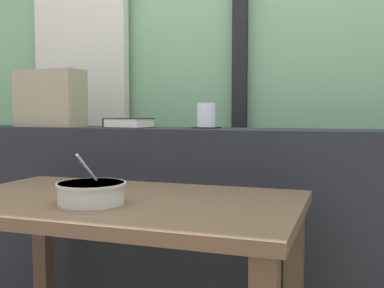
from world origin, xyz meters
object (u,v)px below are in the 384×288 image
at_px(breakfast_table, 121,234).
at_px(soup_bowl, 91,193).
at_px(closed_book, 128,123).
at_px(throw_pillow, 50,98).
at_px(coaster_square, 206,128).
at_px(juice_glass, 206,116).

relative_size(breakfast_table, soup_bowl, 5.49).
relative_size(closed_book, throw_pillow, 0.64).
xyz_separation_m(coaster_square, soup_bowl, (-0.12, -0.71, -0.16)).
relative_size(coaster_square, juice_glass, 1.00).
relative_size(juice_glass, throw_pillow, 0.31).
height_order(coaster_square, closed_book, closed_book).
height_order(breakfast_table, juice_glass, juice_glass).
distance_m(coaster_square, soup_bowl, 0.74).
bearing_deg(juice_glass, throw_pillow, -177.86).
xyz_separation_m(coaster_square, throw_pillow, (-0.75, -0.03, 0.13)).
xyz_separation_m(coaster_square, closed_book, (-0.34, -0.05, 0.02)).
height_order(throw_pillow, soup_bowl, throw_pillow).
bearing_deg(soup_bowl, closed_book, 107.90).
bearing_deg(soup_bowl, throw_pillow, 132.58).
height_order(juice_glass, closed_book, juice_glass).
distance_m(coaster_square, throw_pillow, 0.76).
bearing_deg(throw_pillow, coaster_square, 2.14).
relative_size(breakfast_table, closed_book, 5.33).
height_order(breakfast_table, coaster_square, coaster_square).
height_order(closed_book, soup_bowl, closed_book).
relative_size(closed_book, soup_bowl, 1.03).
bearing_deg(juice_glass, coaster_square, 0.00).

